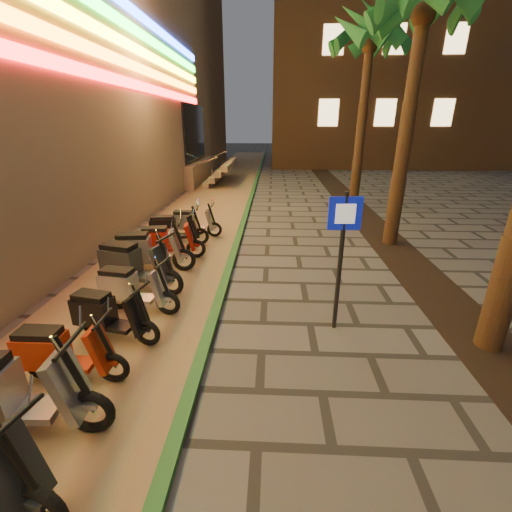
# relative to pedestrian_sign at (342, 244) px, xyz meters

# --- Properties ---
(ground) EXTENTS (120.00, 120.00, 0.00)m
(ground) POSITION_rel_pedestrian_sign_xyz_m (-1.24, -2.43, -1.54)
(ground) COLOR #474442
(ground) RESTS_ON ground
(parking_strip) EXTENTS (3.40, 60.00, 0.01)m
(parking_strip) POSITION_rel_pedestrian_sign_xyz_m (-3.84, 7.57, -1.53)
(parking_strip) COLOR #8C7251
(parking_strip) RESTS_ON ground
(green_curb) EXTENTS (0.18, 60.00, 0.10)m
(green_curb) POSITION_rel_pedestrian_sign_xyz_m (-2.14, 7.57, -1.49)
(green_curb) COLOR #235F29
(green_curb) RESTS_ON ground
(planting_strip) EXTENTS (1.20, 40.00, 0.02)m
(planting_strip) POSITION_rel_pedestrian_sign_xyz_m (2.36, 2.57, -1.53)
(planting_strip) COLOR black
(planting_strip) RESTS_ON ground
(apartment_block) EXTENTS (18.00, 16.06, 25.00)m
(apartment_block) POSITION_rel_pedestrian_sign_xyz_m (7.76, 29.57, 10.96)
(apartment_block) COLOR brown
(apartment_block) RESTS_ON ground
(palm_c) EXTENTS (2.97, 3.02, 6.91)m
(palm_c) POSITION_rel_pedestrian_sign_xyz_m (2.36, 4.57, 4.19)
(palm_c) COLOR #472D19
(palm_c) RESTS_ON ground
(palm_d) EXTENTS (2.97, 3.02, 7.16)m
(palm_d) POSITION_rel_pedestrian_sign_xyz_m (2.36, 9.57, 4.41)
(palm_d) COLOR #472D19
(palm_d) RESTS_ON ground
(pedestrian_sign) EXTENTS (0.52, 0.10, 2.37)m
(pedestrian_sign) POSITION_rel_pedestrian_sign_xyz_m (0.00, 0.00, 0.00)
(pedestrian_sign) COLOR black
(pedestrian_sign) RESTS_ON ground
(scooter_4) EXTENTS (1.86, 0.65, 1.31)m
(scooter_4) POSITION_rel_pedestrian_sign_xyz_m (-4.01, -2.37, -0.97)
(scooter_4) COLOR black
(scooter_4) RESTS_ON ground
(scooter_5) EXTENTS (1.47, 0.52, 1.05)m
(scooter_5) POSITION_rel_pedestrian_sign_xyz_m (-3.94, -1.51, -1.08)
(scooter_5) COLOR black
(scooter_5) RESTS_ON ground
(scooter_6) EXTENTS (1.49, 0.68, 1.05)m
(scooter_6) POSITION_rel_pedestrian_sign_xyz_m (-3.76, -0.52, -1.08)
(scooter_6) COLOR black
(scooter_6) RESTS_ON ground
(scooter_7) EXTENTS (1.55, 0.64, 1.09)m
(scooter_7) POSITION_rel_pedestrian_sign_xyz_m (-3.72, 0.39, -1.06)
(scooter_7) COLOR black
(scooter_7) RESTS_ON ground
(scooter_8) EXTENTS (1.85, 0.91, 1.31)m
(scooter_8) POSITION_rel_pedestrian_sign_xyz_m (-4.01, 1.27, -0.97)
(scooter_8) COLOR black
(scooter_8) RESTS_ON ground
(scooter_9) EXTENTS (1.81, 0.73, 1.27)m
(scooter_9) POSITION_rel_pedestrian_sign_xyz_m (-4.04, 2.17, -0.99)
(scooter_9) COLOR black
(scooter_9) RESTS_ON ground
(scooter_10) EXTENTS (1.62, 0.68, 1.13)m
(scooter_10) POSITION_rel_pedestrian_sign_xyz_m (-3.85, 3.03, -1.04)
(scooter_10) COLOR black
(scooter_10) RESTS_ON ground
(scooter_11) EXTENTS (1.65, 0.67, 1.16)m
(scooter_11) POSITION_rel_pedestrian_sign_xyz_m (-3.97, 4.07, -1.03)
(scooter_11) COLOR black
(scooter_11) RESTS_ON ground
(scooter_12) EXTENTS (1.50, 0.53, 1.06)m
(scooter_12) POSITION_rel_pedestrian_sign_xyz_m (-3.62, 4.95, -1.07)
(scooter_12) COLOR black
(scooter_12) RESTS_ON ground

